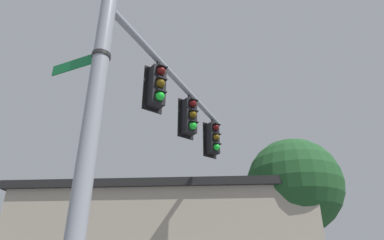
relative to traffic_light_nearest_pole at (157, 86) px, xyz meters
The scene contains 7 objects.
signal_pole 3.19m from the traffic_light_nearest_pole, 28.31° to the left, with size 0.31×0.31×7.76m, color gray.
mast_arm 1.40m from the traffic_light_nearest_pole, 150.27° to the right, with size 0.16×0.16×6.32m, color gray.
traffic_light_nearest_pole is the anchor object (origin of this frame).
traffic_light_mid_inner 1.85m from the traffic_light_nearest_pole, 151.17° to the right, with size 0.54×0.49×1.31m.
traffic_light_mid_outer 3.70m from the traffic_light_nearest_pole, 151.17° to the right, with size 0.54×0.49×1.31m.
street_name_sign 2.07m from the traffic_light_nearest_pole, 20.03° to the left, with size 0.78×1.25×0.22m.
tree_by_storefront 7.77m from the traffic_light_nearest_pole, 165.52° to the right, with size 3.70×3.70×7.30m.
Camera 1 is at (1.63, 5.11, 2.16)m, focal length 30.95 mm.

